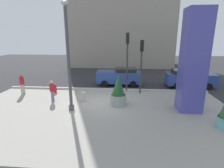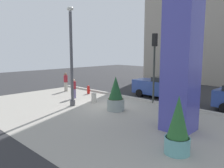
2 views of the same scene
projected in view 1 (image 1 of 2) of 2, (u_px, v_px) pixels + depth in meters
The scene contains 14 objects.
ground_plane at pixel (107, 87), 17.09m from camera, with size 60.00×60.00×0.00m, color #2D2D30.
plaza_pavement at pixel (97, 114), 11.32m from camera, with size 18.00×10.00×0.02m, color #9E998E.
curb_strip at pixel (106, 89), 16.23m from camera, with size 18.00×0.24×0.16m, color #B7B2A8.
lamp_post at pixel (69, 61), 11.00m from camera, with size 0.44×0.44×6.77m.
art_pillar_blue at pixel (193, 62), 11.08m from camera, with size 1.42×1.42×6.44m, color #4C4CAD.
potted_plant_mid_plaza at pixel (118, 92), 12.51m from camera, with size 1.14×1.14×2.24m.
fire_hydrant at pixel (55, 89), 15.44m from camera, with size 0.36×0.26×0.75m.
concrete_bollard at pixel (83, 97), 13.32m from camera, with size 0.36×0.36×0.75m, color #B2ADA3.
traffic_light_far_side at pixel (141, 58), 14.60m from camera, with size 0.28×0.42×4.49m.
traffic_light_corner at pixel (127, 53), 15.15m from camera, with size 0.28×0.42×5.07m.
car_curb_west at pixel (120, 76), 17.79m from camera, with size 4.47×2.08×1.74m.
car_passing_lane at pixel (189, 78), 17.06m from camera, with size 4.54×2.07×1.70m.
pedestrian_crossing at pixel (52, 90), 13.26m from camera, with size 0.46×0.46×1.60m.
pedestrian_on_sidewalk at pixel (22, 83), 14.83m from camera, with size 0.47×0.47×1.78m.
Camera 1 is at (1.79, -12.33, 4.78)m, focal length 28.39 mm.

